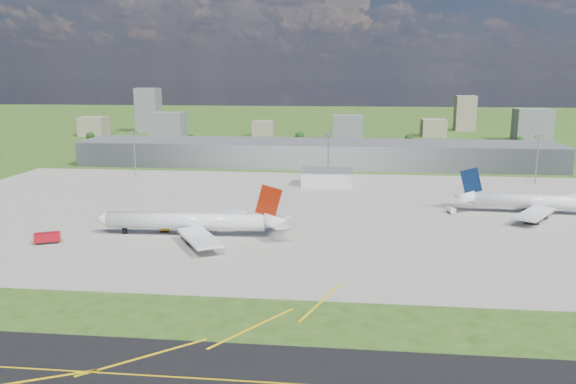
# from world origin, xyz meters

# --- Properties ---
(ground) EXTENTS (1400.00, 1400.00, 0.00)m
(ground) POSITION_xyz_m (0.00, 150.00, 0.00)
(ground) COLOR #294816
(ground) RESTS_ON ground
(apron) EXTENTS (360.00, 190.00, 0.08)m
(apron) POSITION_xyz_m (10.00, 40.00, 0.04)
(apron) COLOR gray
(apron) RESTS_ON ground
(terminal) EXTENTS (300.00, 42.00, 15.00)m
(terminal) POSITION_xyz_m (0.00, 165.00, 7.50)
(terminal) COLOR gray
(terminal) RESTS_ON ground
(ops_building) EXTENTS (26.00, 16.00, 8.00)m
(ops_building) POSITION_xyz_m (10.00, 100.00, 4.00)
(ops_building) COLOR silver
(ops_building) RESTS_ON ground
(mast_west) EXTENTS (3.50, 2.00, 25.90)m
(mast_west) POSITION_xyz_m (-100.00, 115.00, 17.71)
(mast_west) COLOR gray
(mast_west) RESTS_ON ground
(mast_center) EXTENTS (3.50, 2.00, 25.90)m
(mast_center) POSITION_xyz_m (10.00, 115.00, 17.71)
(mast_center) COLOR gray
(mast_center) RESTS_ON ground
(mast_east) EXTENTS (3.50, 2.00, 25.90)m
(mast_east) POSITION_xyz_m (120.00, 115.00, 17.71)
(mast_east) COLOR gray
(mast_east) RESTS_ON ground
(airliner_red_twin) EXTENTS (70.40, 54.95, 19.34)m
(airliner_red_twin) POSITION_xyz_m (-34.15, -0.15, 5.15)
(airliner_red_twin) COLOR white
(airliner_red_twin) RESTS_ON ground
(airliner_blue_quad) EXTENTS (72.54, 56.79, 18.94)m
(airliner_blue_quad) POSITION_xyz_m (103.93, 46.92, 5.26)
(airliner_blue_quad) COLOR white
(airliner_blue_quad) RESTS_ON ground
(fire_truck) EXTENTS (8.95, 6.23, 3.71)m
(fire_truck) POSITION_xyz_m (-81.53, -14.66, 1.84)
(fire_truck) COLOR #A40B17
(fire_truck) RESTS_ON ground
(tug_yellow) EXTENTS (4.22, 2.95, 1.89)m
(tug_yellow) POSITION_xyz_m (-46.03, 3.43, 0.98)
(tug_yellow) COLOR orange
(tug_yellow) RESTS_ON ground
(van_white_near) EXTENTS (2.94, 5.24, 2.53)m
(van_white_near) POSITION_xyz_m (64.38, 43.87, 1.28)
(van_white_near) COLOR white
(van_white_near) RESTS_ON ground
(van_white_far) EXTENTS (4.49, 2.38, 2.29)m
(van_white_far) POSITION_xyz_m (98.39, 44.75, 1.16)
(van_white_far) COLOR silver
(van_white_far) RESTS_ON ground
(bldg_far_w) EXTENTS (24.00, 20.00, 18.00)m
(bldg_far_w) POSITION_xyz_m (-220.00, 320.00, 9.00)
(bldg_far_w) COLOR gray
(bldg_far_w) RESTS_ON ground
(bldg_w) EXTENTS (28.00, 22.00, 24.00)m
(bldg_w) POSITION_xyz_m (-140.00, 300.00, 12.00)
(bldg_w) COLOR slate
(bldg_w) RESTS_ON ground
(bldg_cw) EXTENTS (20.00, 18.00, 14.00)m
(bldg_cw) POSITION_xyz_m (-60.00, 340.00, 7.00)
(bldg_cw) COLOR gray
(bldg_cw) RESTS_ON ground
(bldg_c) EXTENTS (26.00, 20.00, 22.00)m
(bldg_c) POSITION_xyz_m (20.00, 310.00, 11.00)
(bldg_c) COLOR slate
(bldg_c) RESTS_ON ground
(bldg_ce) EXTENTS (22.00, 24.00, 16.00)m
(bldg_ce) POSITION_xyz_m (100.00, 350.00, 8.00)
(bldg_ce) COLOR gray
(bldg_ce) RESTS_ON ground
(bldg_e) EXTENTS (30.00, 22.00, 28.00)m
(bldg_e) POSITION_xyz_m (180.00, 320.00, 14.00)
(bldg_e) COLOR slate
(bldg_e) RESTS_ON ground
(bldg_tall_w) EXTENTS (22.00, 20.00, 44.00)m
(bldg_tall_w) POSITION_xyz_m (-180.00, 360.00, 22.00)
(bldg_tall_w) COLOR slate
(bldg_tall_w) RESTS_ON ground
(bldg_tall_e) EXTENTS (20.00, 18.00, 36.00)m
(bldg_tall_e) POSITION_xyz_m (140.00, 410.00, 18.00)
(bldg_tall_e) COLOR gray
(bldg_tall_e) RESTS_ON ground
(tree_far_w) EXTENTS (7.20, 7.20, 8.80)m
(tree_far_w) POSITION_xyz_m (-200.00, 270.00, 5.18)
(tree_far_w) COLOR #382314
(tree_far_w) RESTS_ON ground
(tree_w) EXTENTS (6.75, 6.75, 8.25)m
(tree_w) POSITION_xyz_m (-110.00, 265.00, 4.86)
(tree_w) COLOR #382314
(tree_w) RESTS_ON ground
(tree_c) EXTENTS (8.10, 8.10, 9.90)m
(tree_c) POSITION_xyz_m (-20.00, 280.00, 5.84)
(tree_c) COLOR #382314
(tree_c) RESTS_ON ground
(tree_e) EXTENTS (7.65, 7.65, 9.35)m
(tree_e) POSITION_xyz_m (70.00, 275.00, 5.51)
(tree_e) COLOR #382314
(tree_e) RESTS_ON ground
(tree_far_e) EXTENTS (6.30, 6.30, 7.70)m
(tree_far_e) POSITION_xyz_m (160.00, 285.00, 4.53)
(tree_far_e) COLOR #382314
(tree_far_e) RESTS_ON ground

